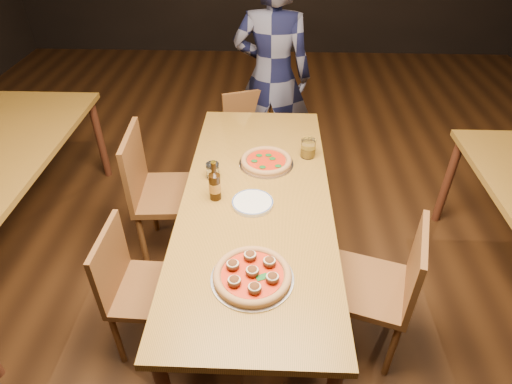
{
  "coord_description": "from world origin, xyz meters",
  "views": [
    {
      "loc": [
        0.07,
        -1.83,
        2.17
      ],
      "look_at": [
        0.0,
        -0.05,
        0.82
      ],
      "focal_mm": 30.0,
      "sensor_mm": 36.0,
      "label": 1
    }
  ],
  "objects_px": {
    "pizza_meatball": "(252,275)",
    "chair_main_e": "(368,286)",
    "chair_main_nw": "(151,289)",
    "chair_main_sw": "(172,193)",
    "chair_end": "(253,144)",
    "water_glass": "(213,171)",
    "pizza_margherita": "(266,161)",
    "table_main": "(256,207)",
    "plate_stack": "(253,203)",
    "beer_bottle": "(215,186)",
    "diner": "(272,77)",
    "amber_glass": "(308,148)"
  },
  "relations": [
    {
      "from": "chair_main_nw",
      "to": "table_main",
      "type": "bearing_deg",
      "value": -53.21
    },
    {
      "from": "plate_stack",
      "to": "chair_main_e",
      "type": "bearing_deg",
      "value": -23.43
    },
    {
      "from": "pizza_meatball",
      "to": "chair_main_e",
      "type": "bearing_deg",
      "value": 22.78
    },
    {
      "from": "table_main",
      "to": "pizza_meatball",
      "type": "distance_m",
      "value": 0.59
    },
    {
      "from": "beer_bottle",
      "to": "plate_stack",
      "type": "bearing_deg",
      "value": -13.22
    },
    {
      "from": "chair_main_sw",
      "to": "chair_main_e",
      "type": "relative_size",
      "value": 1.09
    },
    {
      "from": "plate_stack",
      "to": "diner",
      "type": "height_order",
      "value": "diner"
    },
    {
      "from": "table_main",
      "to": "chair_end",
      "type": "xyz_separation_m",
      "value": [
        -0.07,
        1.12,
        -0.27
      ]
    },
    {
      "from": "table_main",
      "to": "water_glass",
      "type": "bearing_deg",
      "value": 145.86
    },
    {
      "from": "pizza_meatball",
      "to": "pizza_margherita",
      "type": "relative_size",
      "value": 1.11
    },
    {
      "from": "amber_glass",
      "to": "diner",
      "type": "height_order",
      "value": "diner"
    },
    {
      "from": "chair_end",
      "to": "pizza_meatball",
      "type": "height_order",
      "value": "chair_end"
    },
    {
      "from": "chair_main_nw",
      "to": "chair_end",
      "type": "xyz_separation_m",
      "value": [
        0.47,
        1.5,
        -0.0
      ]
    },
    {
      "from": "beer_bottle",
      "to": "chair_main_nw",
      "type": "bearing_deg",
      "value": -132.05
    },
    {
      "from": "pizza_margherita",
      "to": "diner",
      "type": "relative_size",
      "value": 0.19
    },
    {
      "from": "chair_main_nw",
      "to": "plate_stack",
      "type": "height_order",
      "value": "chair_main_nw"
    },
    {
      "from": "table_main",
      "to": "chair_main_nw",
      "type": "height_order",
      "value": "chair_main_nw"
    },
    {
      "from": "chair_end",
      "to": "plate_stack",
      "type": "bearing_deg",
      "value": -106.7
    },
    {
      "from": "chair_main_sw",
      "to": "chair_end",
      "type": "distance_m",
      "value": 0.91
    },
    {
      "from": "chair_main_sw",
      "to": "chair_main_e",
      "type": "bearing_deg",
      "value": -124.68
    },
    {
      "from": "beer_bottle",
      "to": "table_main",
      "type": "bearing_deg",
      "value": 5.19
    },
    {
      "from": "chair_main_sw",
      "to": "chair_end",
      "type": "height_order",
      "value": "chair_main_sw"
    },
    {
      "from": "chair_main_sw",
      "to": "pizza_margherita",
      "type": "xyz_separation_m",
      "value": [
        0.61,
        -0.04,
        0.29
      ]
    },
    {
      "from": "chair_end",
      "to": "beer_bottle",
      "type": "distance_m",
      "value": 1.23
    },
    {
      "from": "beer_bottle",
      "to": "pizza_meatball",
      "type": "bearing_deg",
      "value": -68.28
    },
    {
      "from": "chair_main_nw",
      "to": "chair_main_e",
      "type": "height_order",
      "value": "chair_main_e"
    },
    {
      "from": "pizza_margherita",
      "to": "beer_bottle",
      "type": "distance_m",
      "value": 0.44
    },
    {
      "from": "chair_main_sw",
      "to": "water_glass",
      "type": "relative_size",
      "value": 10.32
    },
    {
      "from": "beer_bottle",
      "to": "chair_end",
      "type": "bearing_deg",
      "value": 82.7
    },
    {
      "from": "pizza_meatball",
      "to": "water_glass",
      "type": "bearing_deg",
      "value": 109.01
    },
    {
      "from": "chair_main_sw",
      "to": "chair_end",
      "type": "bearing_deg",
      "value": -36.59
    },
    {
      "from": "chair_main_nw",
      "to": "plate_stack",
      "type": "distance_m",
      "value": 0.7
    },
    {
      "from": "water_glass",
      "to": "pizza_margherita",
      "type": "bearing_deg",
      "value": 26.42
    },
    {
      "from": "chair_main_sw",
      "to": "plate_stack",
      "type": "distance_m",
      "value": 0.75
    },
    {
      "from": "chair_main_e",
      "to": "chair_end",
      "type": "bearing_deg",
      "value": -138.45
    },
    {
      "from": "chair_main_nw",
      "to": "chair_end",
      "type": "bearing_deg",
      "value": -15.36
    },
    {
      "from": "pizza_margherita",
      "to": "pizza_meatball",
      "type": "bearing_deg",
      "value": -92.69
    },
    {
      "from": "pizza_margherita",
      "to": "beer_bottle",
      "type": "bearing_deg",
      "value": -127.79
    },
    {
      "from": "chair_main_nw",
      "to": "pizza_meatball",
      "type": "bearing_deg",
      "value": -108.68
    },
    {
      "from": "plate_stack",
      "to": "water_glass",
      "type": "relative_size",
      "value": 2.34
    },
    {
      "from": "plate_stack",
      "to": "beer_bottle",
      "type": "distance_m",
      "value": 0.22
    },
    {
      "from": "diner",
      "to": "plate_stack",
      "type": "bearing_deg",
      "value": 92.93
    },
    {
      "from": "pizza_meatball",
      "to": "water_glass",
      "type": "distance_m",
      "value": 0.8
    },
    {
      "from": "chair_main_nw",
      "to": "pizza_margherita",
      "type": "bearing_deg",
      "value": -38.08
    },
    {
      "from": "chair_end",
      "to": "beer_bottle",
      "type": "xyz_separation_m",
      "value": [
        -0.15,
        -1.14,
        0.42
      ]
    },
    {
      "from": "chair_main_sw",
      "to": "pizza_meatball",
      "type": "height_order",
      "value": "chair_main_sw"
    },
    {
      "from": "table_main",
      "to": "amber_glass",
      "type": "relative_size",
      "value": 17.66
    },
    {
      "from": "chair_main_nw",
      "to": "amber_glass",
      "type": "height_order",
      "value": "amber_glass"
    },
    {
      "from": "chair_main_nw",
      "to": "chair_main_sw",
      "type": "distance_m",
      "value": 0.74
    },
    {
      "from": "amber_glass",
      "to": "water_glass",
      "type": "bearing_deg",
      "value": -155.73
    }
  ]
}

